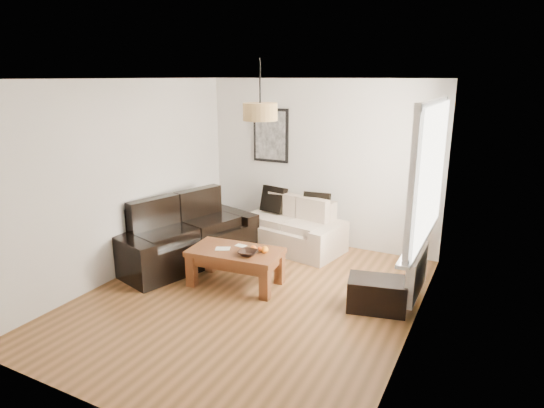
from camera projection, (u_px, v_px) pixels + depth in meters
The scene contains 21 objects.
floor at pixel (250, 298), 5.65m from camera, with size 4.50×4.50×0.00m, color brown.
ceiling at pixel (247, 79), 4.96m from camera, with size 3.80×4.50×0.00m, color white, non-canonical shape.
wall_back at pixel (320, 164), 7.24m from camera, with size 3.80×0.04×2.60m, color silver, non-canonical shape.
wall_front at pixel (95, 264), 3.38m from camera, with size 3.80×0.04×2.60m, color silver, non-canonical shape.
wall_left at pixel (125, 179), 6.14m from camera, with size 0.04×4.50×2.60m, color silver, non-canonical shape.
wall_right at pixel (418, 218), 4.47m from camera, with size 0.04×4.50×2.60m, color silver, non-canonical shape.
window_bay at pixel (430, 172), 5.10m from camera, with size 0.14×1.90×1.60m, color white, non-canonical shape.
radiator at pixel (417, 273), 5.44m from camera, with size 0.10×0.90×0.52m, color white.
poster at pixel (271, 135), 7.48m from camera, with size 0.62×0.04×0.87m, color black, non-canonical shape.
pendant_shade at pixel (260, 112), 5.31m from camera, with size 0.40×0.40×0.20m, color tan.
loveseat_cream at pixel (293, 225), 7.18m from camera, with size 1.54×0.84×0.77m, color beige, non-canonical shape.
sofa_leather at pixel (185, 232), 6.69m from camera, with size 2.06×1.00×0.89m, color black, non-canonical shape.
coffee_table at pixel (236, 267), 5.96m from camera, with size 1.17×0.64×0.48m, color brown, non-canonical shape.
ottoman at pixel (377, 294), 5.34m from camera, with size 0.66×0.42×0.38m, color black.
cushion_left at pixel (274, 199), 7.45m from camera, with size 0.42×0.13×0.42m, color black.
cushion_right at pixel (316, 205), 7.12m from camera, with size 0.41×0.13×0.41m, color black.
fruit_bowl at pixel (248, 253), 5.71m from camera, with size 0.24×0.24×0.06m, color black.
orange_a at pixel (260, 249), 5.82m from camera, with size 0.07×0.07×0.07m, color #EC5413.
orange_b at pixel (265, 250), 5.79m from camera, with size 0.09×0.09×0.09m, color orange.
orange_c at pixel (253, 248), 5.84m from camera, with size 0.08×0.08×0.08m, color orange.
papers at pixel (223, 249), 5.93m from camera, with size 0.19×0.13×0.01m, color white.
Camera 1 is at (2.58, -4.45, 2.63)m, focal length 30.42 mm.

